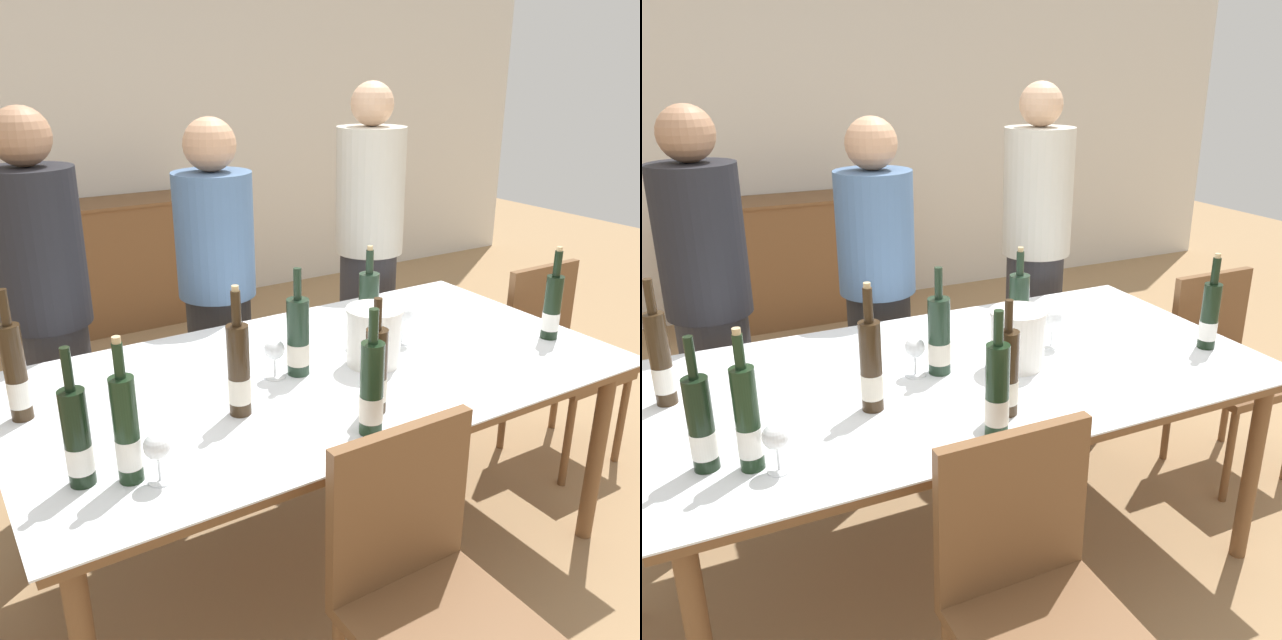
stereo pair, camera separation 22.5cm
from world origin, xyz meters
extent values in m
plane|color=#A37F56|center=(0.00, 0.00, 0.00)|extent=(12.00, 12.00, 0.00)
cube|color=silver|center=(0.00, 3.12, 1.40)|extent=(8.00, 0.10, 2.80)
cube|color=brown|center=(-0.03, 2.83, 0.43)|extent=(1.35, 0.44, 0.86)
cube|color=brown|center=(-0.03, 2.83, 0.87)|extent=(1.39, 0.46, 0.02)
cylinder|color=brown|center=(0.94, -0.46, 0.36)|extent=(0.06, 0.06, 0.73)
cylinder|color=brown|center=(-0.94, 0.46, 0.36)|extent=(0.06, 0.06, 0.73)
cylinder|color=brown|center=(0.94, 0.46, 0.36)|extent=(0.06, 0.06, 0.73)
cube|color=brown|center=(0.00, 0.00, 0.74)|extent=(2.04, 1.08, 0.04)
cube|color=white|center=(0.00, 0.00, 0.76)|extent=(2.07, 1.11, 0.01)
cylinder|color=white|center=(0.18, -0.06, 0.87)|extent=(0.19, 0.19, 0.20)
cylinder|color=white|center=(0.18, -0.06, 0.97)|extent=(0.20, 0.20, 0.01)
cylinder|color=#1E3323|center=(-0.08, 0.01, 0.90)|extent=(0.08, 0.08, 0.26)
cylinder|color=silver|center=(-0.08, 0.01, 0.84)|extent=(0.08, 0.08, 0.07)
cylinder|color=#1E3323|center=(-0.08, 0.01, 1.08)|extent=(0.03, 0.03, 0.11)
cylinder|color=black|center=(-0.86, -0.26, 0.89)|extent=(0.07, 0.07, 0.26)
cylinder|color=white|center=(-0.86, -0.26, 0.84)|extent=(0.07, 0.07, 0.07)
cylinder|color=black|center=(-0.86, -0.26, 1.08)|extent=(0.02, 0.02, 0.11)
cylinder|color=black|center=(-0.75, -0.31, 0.91)|extent=(0.06, 0.06, 0.28)
cylinder|color=white|center=(-0.75, -0.31, 0.85)|extent=(0.06, 0.06, 0.08)
cylinder|color=black|center=(-0.75, -0.31, 1.09)|extent=(0.03, 0.03, 0.09)
cylinder|color=tan|center=(-0.75, -0.31, 1.15)|extent=(0.02, 0.02, 0.02)
cylinder|color=black|center=(-0.10, -0.44, 0.90)|extent=(0.07, 0.07, 0.27)
cylinder|color=silver|center=(-0.10, -0.44, 0.84)|extent=(0.07, 0.07, 0.08)
cylinder|color=black|center=(-0.10, -0.44, 1.09)|extent=(0.03, 0.03, 0.10)
cylinder|color=#332314|center=(-0.02, -0.34, 0.90)|extent=(0.07, 0.07, 0.26)
cylinder|color=silver|center=(-0.02, -0.34, 0.84)|extent=(0.07, 0.07, 0.07)
cylinder|color=#332314|center=(-0.02, -0.34, 1.08)|extent=(0.02, 0.02, 0.10)
cylinder|color=#1E3323|center=(0.31, 0.15, 0.90)|extent=(0.08, 0.08, 0.26)
cylinder|color=white|center=(0.31, 0.15, 0.84)|extent=(0.08, 0.08, 0.07)
cylinder|color=#1E3323|center=(0.31, 0.15, 1.07)|extent=(0.03, 0.03, 0.09)
cylinder|color=tan|center=(0.31, 0.15, 1.12)|extent=(0.02, 0.02, 0.02)
cylinder|color=#332314|center=(-0.92, 0.17, 0.91)|extent=(0.06, 0.06, 0.29)
cylinder|color=white|center=(-0.92, 0.17, 0.85)|extent=(0.06, 0.06, 0.08)
cylinder|color=#332314|center=(-0.92, 0.17, 1.11)|extent=(0.03, 0.03, 0.11)
cylinder|color=black|center=(0.89, -0.21, 0.89)|extent=(0.06, 0.06, 0.24)
cylinder|color=white|center=(0.89, -0.21, 0.84)|extent=(0.07, 0.07, 0.07)
cylinder|color=black|center=(0.89, -0.21, 1.06)|extent=(0.03, 0.03, 0.10)
cylinder|color=tan|center=(0.89, -0.21, 1.12)|extent=(0.02, 0.02, 0.02)
cylinder|color=#332314|center=(-0.37, -0.14, 0.91)|extent=(0.07, 0.07, 0.28)
cylinder|color=silver|center=(-0.37, -0.14, 0.85)|extent=(0.07, 0.07, 0.08)
cylinder|color=#332314|center=(-0.37, -0.14, 1.10)|extent=(0.03, 0.03, 0.10)
cylinder|color=tan|center=(-0.37, -0.14, 1.16)|extent=(0.02, 0.02, 0.02)
cylinder|color=white|center=(-0.16, 0.02, 0.77)|extent=(0.07, 0.07, 0.00)
cylinder|color=white|center=(-0.16, 0.02, 0.81)|extent=(0.01, 0.01, 0.07)
sphere|color=white|center=(-0.16, 0.02, 0.87)|extent=(0.07, 0.07, 0.07)
cylinder|color=white|center=(0.38, 0.04, 0.77)|extent=(0.07, 0.07, 0.00)
cylinder|color=white|center=(0.38, 0.04, 0.81)|extent=(0.01, 0.01, 0.08)
sphere|color=white|center=(0.38, 0.04, 0.88)|extent=(0.08, 0.08, 0.08)
cylinder|color=white|center=(-0.69, -0.36, 0.77)|extent=(0.06, 0.06, 0.00)
cylinder|color=white|center=(-0.69, -0.36, 0.81)|extent=(0.01, 0.01, 0.07)
sphere|color=white|center=(-0.69, -0.36, 0.87)|extent=(0.07, 0.07, 0.07)
cylinder|color=brown|center=(0.00, -0.69, 0.22)|extent=(0.03, 0.03, 0.45)
cube|color=brown|center=(-0.19, -0.87, 0.47)|extent=(0.42, 0.42, 0.04)
cube|color=brown|center=(-0.19, -0.68, 0.70)|extent=(0.42, 0.04, 0.44)
cylinder|color=brown|center=(1.15, -0.18, 0.21)|extent=(0.03, 0.03, 0.43)
cylinder|color=brown|center=(1.15, 0.18, 0.21)|extent=(0.03, 0.03, 0.43)
cylinder|color=brown|center=(1.52, 0.18, 0.21)|extent=(0.03, 0.03, 0.43)
cube|color=brown|center=(1.33, 0.00, 0.45)|extent=(0.42, 0.42, 0.04)
cube|color=brown|center=(1.33, 0.19, 0.68)|extent=(0.42, 0.04, 0.42)
cylinder|color=#2D2D33|center=(-0.72, 0.81, 0.41)|extent=(0.28, 0.28, 0.82)
cylinder|color=black|center=(-0.72, 0.81, 1.11)|extent=(0.33, 0.33, 0.59)
sphere|color=#A37556|center=(-0.72, 0.81, 1.51)|extent=(0.21, 0.21, 0.21)
cylinder|color=#262628|center=(-0.03, 0.80, 0.41)|extent=(0.28, 0.28, 0.82)
cylinder|color=#4C6B93|center=(-0.03, 0.80, 1.08)|extent=(0.33, 0.33, 0.52)
sphere|color=tan|center=(-0.03, 0.80, 1.45)|extent=(0.22, 0.22, 0.22)
cylinder|color=#2D2D33|center=(0.80, 0.84, 0.44)|extent=(0.28, 0.28, 0.88)
cylinder|color=beige|center=(0.80, 0.84, 1.18)|extent=(0.33, 0.33, 0.59)
sphere|color=#DBAD89|center=(0.80, 0.84, 1.58)|extent=(0.20, 0.20, 0.20)
camera|label=1|loc=(-1.11, -1.79, 1.74)|focal=38.00mm
camera|label=2|loc=(-0.91, -1.90, 1.74)|focal=38.00mm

